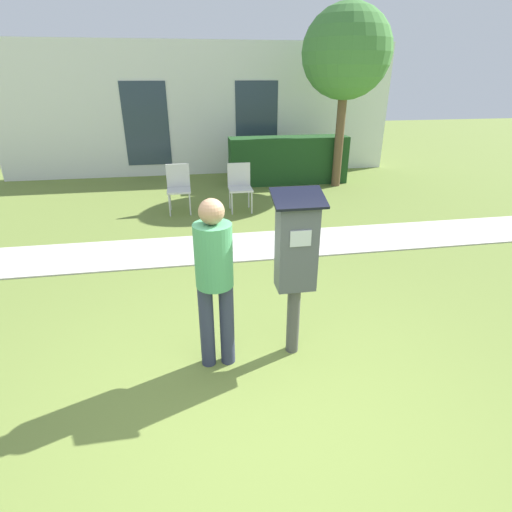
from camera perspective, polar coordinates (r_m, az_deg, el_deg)
name	(u,v)px	position (r m, az deg, el deg)	size (l,w,h in m)	color
ground_plane	(262,407)	(3.46, 0.87, -20.71)	(40.00, 40.00, 0.00)	olive
sidewalk	(223,248)	(6.19, -4.68, 1.21)	(12.00, 1.10, 0.02)	beige
building_facade	(202,111)	(10.92, -7.76, 19.89)	(10.00, 0.26, 3.20)	white
parking_meter	(296,255)	(3.50, 5.74, 0.13)	(0.44, 0.31, 1.59)	#4C4C4C
person_standing	(214,274)	(3.37, -5.96, -2.50)	(0.32, 0.32, 1.58)	#333851
outdoor_chair_left	(179,185)	(7.88, -11.00, 9.99)	(0.44, 0.44, 0.90)	silver
outdoor_chair_middle	(240,183)	(7.84, -2.34, 10.34)	(0.44, 0.44, 0.90)	silver
hedge_row	(288,160)	(9.94, 4.62, 13.47)	(2.84, 0.60, 1.10)	#1E471E
tree	(346,54)	(9.67, 12.79, 26.37)	(1.90, 1.90, 3.82)	brown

